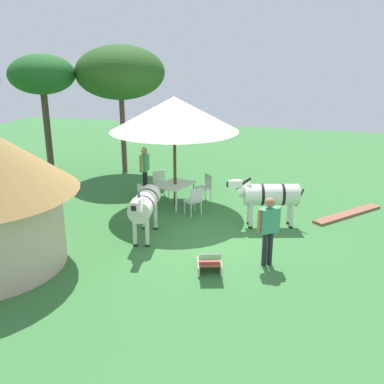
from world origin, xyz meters
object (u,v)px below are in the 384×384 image
patio_chair_east_end (144,196)px  zebra_by_umbrella (144,205)px  acacia_tree_behind_hut (120,73)px  acacia_tree_right_background (42,76)px  standing_watcher (269,225)px  shade_umbrella (174,114)px  guest_beside_umbrella (145,166)px  patio_dining_table (175,186)px  zebra_nearest_camera (269,195)px  patio_chair_near_hut (194,200)px  patio_chair_west_end (160,181)px  patio_chair_near_lawn (206,186)px  striped_lounge_chair (210,262)px

patio_chair_east_end → zebra_by_umbrella: zebra_by_umbrella is taller
acacia_tree_behind_hut → acacia_tree_right_background: bearing=120.9°
standing_watcher → acacia_tree_behind_hut: (6.88, 6.77, 3.03)m
shade_umbrella → guest_beside_umbrella: (0.86, 1.40, -2.01)m
guest_beside_umbrella → acacia_tree_behind_hut: bearing=-146.0°
patio_dining_table → guest_beside_umbrella: 1.69m
patio_dining_table → zebra_nearest_camera: 3.34m
patio_chair_near_hut → guest_beside_umbrella: bearing=95.3°
standing_watcher → patio_chair_west_end: bearing=97.5°
zebra_by_umbrella → guest_beside_umbrella: bearing=-78.0°
patio_chair_west_end → guest_beside_umbrella: 0.78m
zebra_by_umbrella → acacia_tree_right_background: acacia_tree_right_background is taller
zebra_nearest_camera → acacia_tree_behind_hut: size_ratio=0.42×
patio_chair_east_end → shade_umbrella: bearing=90.0°
patio_dining_table → standing_watcher: standing_watcher is taller
shade_umbrella → zebra_by_umbrella: bearing=-179.5°
patio_chair_near_lawn → striped_lounge_chair: bearing=152.9°
striped_lounge_chair → zebra_nearest_camera: zebra_nearest_camera is taller
patio_chair_near_hut → acacia_tree_behind_hut: bearing=85.9°
shade_umbrella → patio_chair_east_end: (-0.85, 0.76, -2.51)m
patio_dining_table → striped_lounge_chair: 4.73m
guest_beside_umbrella → zebra_by_umbrella: guest_beside_umbrella is taller
patio_dining_table → patio_chair_west_end: size_ratio=1.56×
zebra_by_umbrella → patio_chair_east_end: bearing=-77.3°
patio_chair_near_hut → patio_chair_near_lawn: (1.51, 0.02, 0.00)m
guest_beside_umbrella → zebra_nearest_camera: (-1.84, -4.58, -0.07)m
patio_chair_east_end → striped_lounge_chair: patio_chair_east_end is taller
striped_lounge_chair → acacia_tree_behind_hut: (7.61, 5.53, 3.80)m
standing_watcher → zebra_nearest_camera: 2.49m
patio_dining_table → guest_beside_umbrella: guest_beside_umbrella is taller
standing_watcher → striped_lounge_chair: standing_watcher is taller
striped_lounge_chair → shade_umbrella: bearing=100.4°
acacia_tree_right_background → patio_chair_west_end: bearing=-102.3°
patio_dining_table → zebra_nearest_camera: (-0.98, -3.18, 0.30)m
guest_beside_umbrella → striped_lounge_chair: guest_beside_umbrella is taller
acacia_tree_right_background → acacia_tree_behind_hut: bearing=-59.1°
patio_chair_near_hut → patio_chair_near_lawn: same height
zebra_by_umbrella → patio_chair_near_lawn: bearing=-112.5°
patio_chair_near_hut → patio_chair_east_end: bearing=134.4°
patio_chair_near_lawn → zebra_by_umbrella: bearing=124.7°
standing_watcher → acacia_tree_behind_hut: 10.12m
patio_chair_near_hut → zebra_nearest_camera: zebra_nearest_camera is taller
patio_chair_east_end → standing_watcher: 4.95m
zebra_nearest_camera → acacia_tree_right_background: bearing=55.8°
patio_chair_east_end → standing_watcher: bearing=9.9°
acacia_tree_behind_hut → zebra_nearest_camera: bearing=-124.0°
guest_beside_umbrella → zebra_nearest_camera: 4.93m
patio_chair_west_end → zebra_nearest_camera: size_ratio=0.41×
patio_chair_near_lawn → acacia_tree_behind_hut: 6.10m
patio_chair_east_end → acacia_tree_right_background: size_ratio=0.19×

